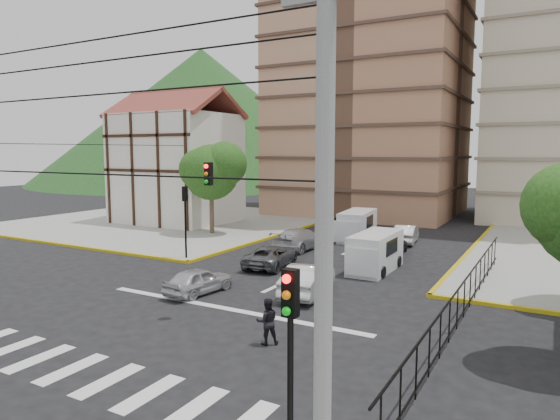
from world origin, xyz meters
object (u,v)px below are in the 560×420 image
Objects in this scene: van_left_lane at (356,226)px; car_silver_front_left at (199,280)px; car_white_front_right at (308,279)px; traffic_light_nw at (185,210)px; pedestrian_crosswalk at (267,321)px; van_right_lane at (374,253)px; traffic_light_se at (290,345)px.

van_left_lane is 1.39× the size of car_silver_front_left.
van_left_lane reaches higher than car_white_front_right.
traffic_light_nw is 2.69× the size of pedestrian_crosswalk.
van_left_lane is at bearing 116.62° from van_right_lane.
traffic_light_nw reaches higher than car_white_front_right.
car_silver_front_left is at bearing 135.33° from traffic_light_se.
traffic_light_nw is at bearing -26.58° from car_white_front_right.
traffic_light_nw is 0.93× the size of van_right_lane.
van_left_lane is (6.72, 11.53, -2.05)m from traffic_light_nw.
car_silver_front_left is (-1.49, -16.88, -0.45)m from van_left_lane.
traffic_light_nw reaches higher than van_right_lane.
van_left_lane is 16.95m from car_silver_front_left.
car_silver_front_left is at bearing -45.65° from traffic_light_nw.
van_left_lane is 14.86m from car_white_front_right.
traffic_light_se is 2.69× the size of pedestrian_crosswalk.
van_left_lane is 3.08× the size of pedestrian_crosswalk.
van_left_lane is 1.13× the size of car_white_front_right.
car_white_front_right is (3.09, -14.53, -0.33)m from van_left_lane.
car_silver_front_left is at bearing -71.84° from pedestrian_crosswalk.
traffic_light_nw is at bearing -38.50° from car_silver_front_left.
pedestrian_crosswalk is (6.01, -3.78, 0.20)m from car_silver_front_left.
car_silver_front_left is 0.81× the size of car_white_front_right.
car_white_front_right is 6.29m from pedestrian_crosswalk.
traffic_light_se reaches higher than pedestrian_crosswalk.
car_silver_front_left is at bearing -101.23° from van_left_lane.
van_left_lane is at bearing -87.90° from car_silver_front_left.
traffic_light_se is 1.00× the size of traffic_light_nw.
traffic_light_se reaches higher than car_silver_front_left.
car_white_front_right reaches higher than car_silver_front_left.
traffic_light_se reaches higher than van_left_lane.
van_right_lane is 1.06× the size of car_white_front_right.
car_silver_front_left is (-5.80, -8.21, -0.41)m from van_right_lane.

